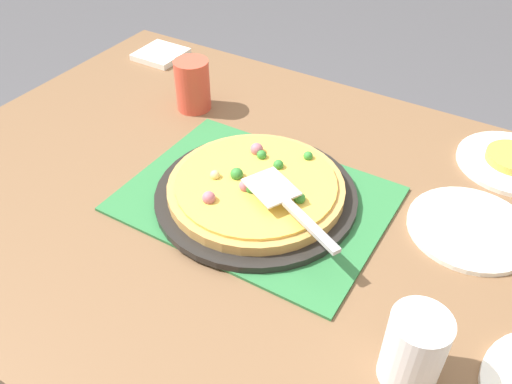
{
  "coord_description": "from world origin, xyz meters",
  "views": [
    {
      "loc": [
        -0.39,
        0.65,
        1.41
      ],
      "look_at": [
        0.0,
        0.0,
        0.77
      ],
      "focal_mm": 37.23,
      "sensor_mm": 36.0,
      "label": 1
    }
  ],
  "objects_px": {
    "cup_far": "(193,85)",
    "cup_near": "(414,349)",
    "pizza_pan": "(256,195)",
    "pizza_server": "(286,202)",
    "plate_far_right": "(512,163)",
    "plate_side": "(470,228)",
    "napkin_stack": "(161,54)",
    "pizza": "(256,186)"
  },
  "relations": [
    {
      "from": "cup_far",
      "to": "cup_near",
      "type": "bearing_deg",
      "value": 147.82
    },
    {
      "from": "pizza_pan",
      "to": "pizza_server",
      "type": "distance_m",
      "value": 0.11
    },
    {
      "from": "plate_far_right",
      "to": "cup_near",
      "type": "height_order",
      "value": "cup_near"
    },
    {
      "from": "plate_side",
      "to": "napkin_stack",
      "type": "height_order",
      "value": "napkin_stack"
    },
    {
      "from": "plate_far_right",
      "to": "cup_far",
      "type": "relative_size",
      "value": 1.83
    },
    {
      "from": "pizza_pan",
      "to": "pizza",
      "type": "height_order",
      "value": "pizza"
    },
    {
      "from": "plate_far_right",
      "to": "cup_near",
      "type": "xyz_separation_m",
      "value": [
        0.03,
        0.57,
        0.06
      ]
    },
    {
      "from": "plate_far_right",
      "to": "plate_side",
      "type": "height_order",
      "value": "same"
    },
    {
      "from": "cup_near",
      "to": "cup_far",
      "type": "height_order",
      "value": "same"
    },
    {
      "from": "cup_far",
      "to": "pizza_server",
      "type": "xyz_separation_m",
      "value": [
        -0.39,
        0.26,
        0.01
      ]
    },
    {
      "from": "pizza_pan",
      "to": "plate_side",
      "type": "relative_size",
      "value": 1.73
    },
    {
      "from": "pizza_pan",
      "to": "cup_far",
      "type": "height_order",
      "value": "cup_far"
    },
    {
      "from": "pizza_pan",
      "to": "plate_far_right",
      "type": "relative_size",
      "value": 1.73
    },
    {
      "from": "pizza",
      "to": "plate_far_right",
      "type": "height_order",
      "value": "pizza"
    },
    {
      "from": "napkin_stack",
      "to": "cup_far",
      "type": "bearing_deg",
      "value": 144.62
    },
    {
      "from": "pizza",
      "to": "pizza_server",
      "type": "relative_size",
      "value": 1.47
    },
    {
      "from": "pizza",
      "to": "cup_near",
      "type": "bearing_deg",
      "value": 150.54
    },
    {
      "from": "pizza_server",
      "to": "napkin_stack",
      "type": "relative_size",
      "value": 1.87
    },
    {
      "from": "plate_side",
      "to": "pizza_server",
      "type": "height_order",
      "value": "pizza_server"
    },
    {
      "from": "pizza_pan",
      "to": "pizza_server",
      "type": "xyz_separation_m",
      "value": [
        -0.09,
        0.04,
        0.05
      ]
    },
    {
      "from": "plate_side",
      "to": "cup_far",
      "type": "relative_size",
      "value": 1.83
    },
    {
      "from": "plate_side",
      "to": "cup_far",
      "type": "bearing_deg",
      "value": -7.3
    },
    {
      "from": "plate_side",
      "to": "napkin_stack",
      "type": "bearing_deg",
      "value": -15.73
    },
    {
      "from": "pizza_pan",
      "to": "cup_near",
      "type": "relative_size",
      "value": 3.17
    },
    {
      "from": "pizza_pan",
      "to": "plate_side",
      "type": "bearing_deg",
      "value": -161.0
    },
    {
      "from": "plate_far_right",
      "to": "plate_side",
      "type": "distance_m",
      "value": 0.24
    },
    {
      "from": "napkin_stack",
      "to": "plate_side",
      "type": "bearing_deg",
      "value": 164.27
    },
    {
      "from": "cup_near",
      "to": "pizza_server",
      "type": "bearing_deg",
      "value": -30.24
    },
    {
      "from": "cup_near",
      "to": "pizza",
      "type": "bearing_deg",
      "value": -29.46
    },
    {
      "from": "pizza_pan",
      "to": "pizza",
      "type": "relative_size",
      "value": 1.15
    },
    {
      "from": "cup_far",
      "to": "plate_far_right",
      "type": "bearing_deg",
      "value": -167.4
    },
    {
      "from": "cup_near",
      "to": "cup_far",
      "type": "bearing_deg",
      "value": -32.18
    },
    {
      "from": "plate_side",
      "to": "cup_near",
      "type": "bearing_deg",
      "value": 89.44
    },
    {
      "from": "pizza_pan",
      "to": "cup_far",
      "type": "xyz_separation_m",
      "value": [
        0.3,
        -0.21,
        0.05
      ]
    },
    {
      "from": "cup_far",
      "to": "napkin_stack",
      "type": "bearing_deg",
      "value": -35.38
    },
    {
      "from": "pizza_server",
      "to": "napkin_stack",
      "type": "height_order",
      "value": "pizza_server"
    },
    {
      "from": "pizza",
      "to": "pizza_pan",
      "type": "bearing_deg",
      "value": 142.99
    },
    {
      "from": "cup_near",
      "to": "cup_far",
      "type": "distance_m",
      "value": 0.79
    },
    {
      "from": "pizza_pan",
      "to": "plate_side",
      "type": "height_order",
      "value": "pizza_pan"
    },
    {
      "from": "pizza",
      "to": "napkin_stack",
      "type": "distance_m",
      "value": 0.66
    },
    {
      "from": "pizza_pan",
      "to": "plate_far_right",
      "type": "bearing_deg",
      "value": -136.93
    },
    {
      "from": "plate_far_right",
      "to": "pizza_server",
      "type": "distance_m",
      "value": 0.52
    }
  ]
}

